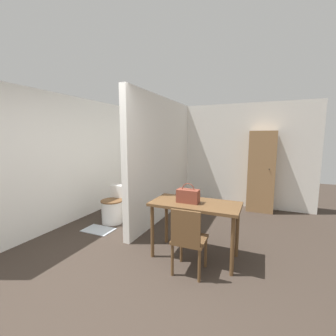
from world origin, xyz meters
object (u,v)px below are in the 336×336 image
Objects in this scene: wooden_chair at (188,238)px; handbag at (188,196)px; dining_table at (195,210)px; wooden_cabinet at (261,172)px; toilet at (114,208)px.

handbag is (-0.14, 0.40, 0.43)m from wooden_chair.
dining_table is 0.66× the size of wooden_cabinet.
dining_table is 1.42× the size of wooden_chair.
dining_table is 1.72× the size of toilet.
wooden_chair is at bearing -104.06° from wooden_cabinet.
handbag is (1.80, -0.68, 0.60)m from toilet.
handbag is at bearing -108.93° from wooden_cabinet.
wooden_cabinet is (2.69, 1.92, 0.63)m from toilet.
wooden_cabinet is at bearing 35.56° from toilet.
wooden_chair reaches higher than dining_table.
handbag reaches higher than wooden_chair.
handbag is 0.17× the size of wooden_cabinet.
wooden_chair is 1.21× the size of toilet.
handbag is at bearing -159.41° from dining_table.
wooden_chair is 2.82× the size of handbag.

